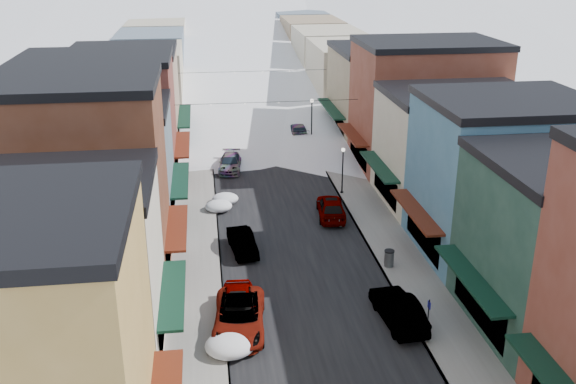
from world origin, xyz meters
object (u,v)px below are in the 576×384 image
object	(u,v)px
car_dark_hatch	(242,242)
trash_can	(389,258)
car_silver_sedan	(238,306)
streetlamp_near	(343,165)
car_white_suv	(239,317)
car_green_sedan	(398,309)

from	to	relation	value
car_dark_hatch	trash_can	world-z (taller)	car_dark_hatch
car_silver_sedan	car_dark_hatch	world-z (taller)	car_silver_sedan
streetlamp_near	car_white_suv	bearing A→B (deg)	-117.08
trash_can	streetlamp_near	world-z (taller)	streetlamp_near
car_white_suv	car_silver_sedan	size ratio (longest dim) A/B	1.19
car_green_sedan	streetlamp_near	xyz separation A→B (m)	(1.03, 19.24, 1.77)
car_white_suv	streetlamp_near	bearing A→B (deg)	68.50
car_silver_sedan	streetlamp_near	bearing A→B (deg)	64.94
car_dark_hatch	car_green_sedan	world-z (taller)	car_green_sedan
car_white_suv	car_silver_sedan	bearing A→B (deg)	95.58
car_white_suv	car_silver_sedan	distance (m)	1.05
trash_can	streetlamp_near	distance (m)	13.22
car_green_sedan	trash_can	world-z (taller)	car_green_sedan
car_silver_sedan	streetlamp_near	world-z (taller)	streetlamp_near
car_dark_hatch	trash_can	distance (m)	9.74
car_dark_hatch	car_silver_sedan	bearing A→B (deg)	-103.25
car_silver_sedan	trash_can	xyz separation A→B (m)	(9.86, 4.71, -0.12)
trash_can	streetlamp_near	xyz separation A→B (m)	(-0.22, 13.09, 1.87)
car_silver_sedan	car_green_sedan	bearing A→B (deg)	-6.13
car_green_sedan	streetlamp_near	bearing A→B (deg)	-97.96
trash_can	car_green_sedan	bearing A→B (deg)	-101.56
car_silver_sedan	car_green_sedan	xyz separation A→B (m)	(8.60, -1.44, -0.01)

